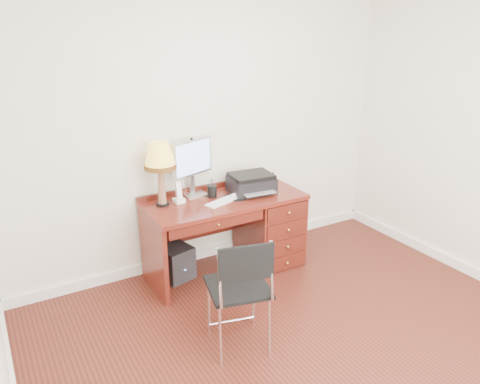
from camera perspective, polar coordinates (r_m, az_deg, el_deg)
ground at (r=3.72m, az=9.16°, el=-18.48°), size 4.00×4.00×0.00m
room_shell at (r=4.10m, az=3.53°, el=-13.34°), size 4.00×4.00×4.00m
desk at (r=4.65m, az=1.68°, el=-3.94°), size 1.50×0.67×0.75m
monitor at (r=4.38m, az=-5.72°, el=3.84°), size 0.45×0.22×0.53m
keyboard at (r=4.29m, az=-1.98°, el=-1.09°), size 0.41×0.23×0.01m
mouse_pad at (r=4.39m, az=-0.48°, el=-0.49°), size 0.22×0.22×0.04m
printer at (r=4.51m, az=1.37°, el=1.10°), size 0.44×0.36×0.18m
leg_lamp at (r=4.13m, az=-9.73°, el=3.91°), size 0.28×0.28×0.58m
phone at (r=4.29m, az=-7.47°, el=-0.55°), size 0.10×0.10×0.19m
pen_cup at (r=4.39m, az=-3.44°, el=0.08°), size 0.09×0.09×0.11m
chair at (r=3.39m, az=0.35°, el=-11.01°), size 0.52×0.53×0.91m
equipment_box at (r=4.52m, az=-7.80°, el=-8.51°), size 0.33×0.33×0.32m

